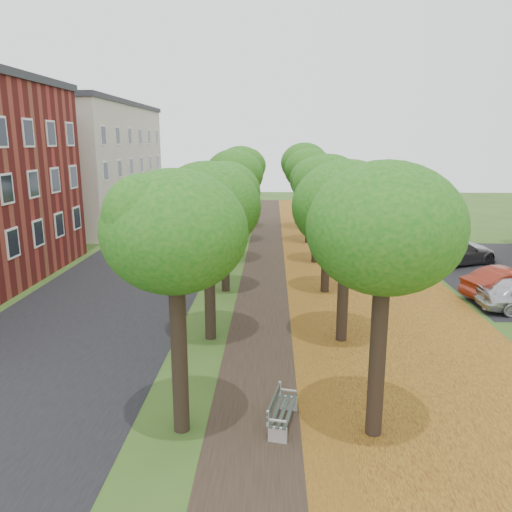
# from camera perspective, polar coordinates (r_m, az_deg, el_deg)

# --- Properties ---
(ground) EXTENTS (120.00, 120.00, 0.00)m
(ground) POSITION_cam_1_polar(r_m,az_deg,el_deg) (13.29, 1.49, -19.36)
(ground) COLOR #2D4C19
(ground) RESTS_ON ground
(street_asphalt) EXTENTS (8.00, 70.00, 0.01)m
(street_asphalt) POSITION_cam_1_polar(r_m,az_deg,el_deg) (28.20, -13.69, -1.96)
(street_asphalt) COLOR black
(street_asphalt) RESTS_ON ground
(footpath) EXTENTS (3.20, 70.00, 0.01)m
(footpath) POSITION_cam_1_polar(r_m,az_deg,el_deg) (27.17, 1.74, -2.15)
(footpath) COLOR black
(footpath) RESTS_ON ground
(leaf_verge) EXTENTS (7.50, 70.00, 0.01)m
(leaf_verge) POSITION_cam_1_polar(r_m,az_deg,el_deg) (27.62, 12.18, -2.19)
(leaf_verge) COLOR #A2741D
(leaf_verge) RESTS_ON ground
(tree_row_west) EXTENTS (3.46, 33.46, 6.47)m
(tree_row_west) POSITION_cam_1_polar(r_m,az_deg,el_deg) (26.41, -3.01, 8.30)
(tree_row_west) COLOR black
(tree_row_west) RESTS_ON ground
(tree_row_east) EXTENTS (3.46, 33.46, 6.47)m
(tree_row_east) POSITION_cam_1_polar(r_m,az_deg,el_deg) (26.43, 7.52, 8.21)
(tree_row_east) COLOR black
(tree_row_east) RESTS_ON ground
(building_cream) EXTENTS (10.30, 20.30, 10.40)m
(building_cream) POSITION_cam_1_polar(r_m,az_deg,el_deg) (47.43, -19.47, 10.00)
(building_cream) COLOR beige
(building_cream) RESTS_ON ground
(bench) EXTENTS (0.82, 1.74, 0.79)m
(bench) POSITION_cam_1_polar(r_m,az_deg,el_deg) (13.31, 2.91, -17.23)
(bench) COLOR #263029
(bench) RESTS_ON ground
(car_red) EXTENTS (4.75, 2.79, 1.48)m
(car_red) POSITION_cam_1_polar(r_m,az_deg,el_deg) (25.61, 27.19, -2.87)
(car_red) COLOR maroon
(car_red) RESTS_ON ground
(car_grey) EXTENTS (5.15, 3.78, 1.39)m
(car_grey) POSITION_cam_1_polar(r_m,az_deg,el_deg) (31.64, 22.12, 0.35)
(car_grey) COLOR #37373C
(car_grey) RESTS_ON ground
(car_white) EXTENTS (5.17, 2.61, 1.40)m
(car_white) POSITION_cam_1_polar(r_m,az_deg,el_deg) (32.84, 21.35, 0.86)
(car_white) COLOR silver
(car_white) RESTS_ON ground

